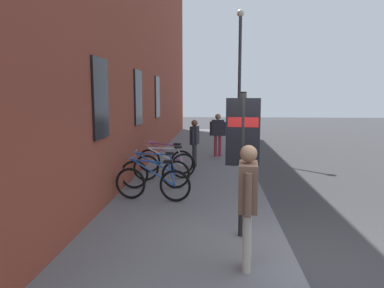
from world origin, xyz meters
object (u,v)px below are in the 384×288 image
at_px(bicycle_leaning_wall, 155,173).
at_px(pedestrian_crossing_street, 195,138).
at_px(transit_info_sign, 243,141).
at_px(bicycle_mid_rack, 153,183).
at_px(bicycle_end_of_row, 166,161).
at_px(bicycle_by_door, 165,166).
at_px(street_lamp, 240,71).
at_px(pedestrian_by_facade, 218,130).
at_px(pedestrian_near_bus, 248,195).

bearing_deg(bicycle_leaning_wall, pedestrian_crossing_street, -16.56).
height_order(transit_info_sign, pedestrian_crossing_street, transit_info_sign).
xyz_separation_m(bicycle_mid_rack, bicycle_leaning_wall, (1.03, 0.12, 0.00)).
height_order(bicycle_end_of_row, transit_info_sign, transit_info_sign).
height_order(bicycle_leaning_wall, transit_info_sign, transit_info_sign).
relative_size(bicycle_leaning_wall, bicycle_by_door, 1.04).
relative_size(bicycle_mid_rack, street_lamp, 0.32).
bearing_deg(bicycle_by_door, bicycle_mid_rack, -179.91).
bearing_deg(pedestrian_crossing_street, bicycle_by_door, 158.15).
distance_m(bicycle_leaning_wall, pedestrian_by_facade, 5.29).
height_order(bicycle_leaning_wall, pedestrian_near_bus, pedestrian_near_bus).
height_order(bicycle_mid_rack, street_lamp, street_lamp).
distance_m(bicycle_by_door, pedestrian_by_facade, 4.31).
bearing_deg(bicycle_mid_rack, pedestrian_crossing_street, -10.54).
height_order(bicycle_by_door, pedestrian_by_facade, pedestrian_by_facade).
distance_m(pedestrian_near_bus, street_lamp, 9.54).
relative_size(bicycle_by_door, pedestrian_crossing_street, 1.09).
height_order(bicycle_by_door, street_lamp, street_lamp).
xyz_separation_m(bicycle_leaning_wall, transit_info_sign, (-2.98, -1.95, 1.21)).
bearing_deg(pedestrian_near_bus, bicycle_by_door, 19.58).
distance_m(bicycle_end_of_row, pedestrian_near_bus, 6.30).
bearing_deg(bicycle_end_of_row, pedestrian_crossing_street, -40.14).
bearing_deg(pedestrian_by_facade, street_lamp, -82.08).
bearing_deg(bicycle_mid_rack, bicycle_end_of_row, 2.14).
relative_size(bicycle_mid_rack, bicycle_end_of_row, 1.01).
distance_m(bicycle_mid_rack, pedestrian_crossing_street, 3.91).
distance_m(bicycle_mid_rack, bicycle_by_door, 2.03).
xyz_separation_m(transit_info_sign, pedestrian_by_facade, (7.99, 0.36, -0.60)).
bearing_deg(transit_info_sign, street_lamp, -3.10).
bearing_deg(street_lamp, pedestrian_by_facade, 97.92).
relative_size(bicycle_leaning_wall, pedestrian_near_bus, 1.04).
xyz_separation_m(transit_info_sign, pedestrian_near_bus, (-1.17, 0.01, -0.56)).
distance_m(pedestrian_crossing_street, pedestrian_near_bus, 7.01).
bearing_deg(pedestrian_by_facade, bicycle_leaning_wall, 162.38).
bearing_deg(bicycle_leaning_wall, bicycle_by_door, -6.47).
bearing_deg(pedestrian_by_facade, bicycle_mid_rack, 166.29).
distance_m(bicycle_mid_rack, bicycle_leaning_wall, 1.04).
relative_size(transit_info_sign, street_lamp, 0.44).
distance_m(pedestrian_crossing_street, pedestrian_by_facade, 2.36).
xyz_separation_m(bicycle_mid_rack, bicycle_end_of_row, (2.84, 0.11, 0.00)).
bearing_deg(street_lamp, bicycle_mid_rack, 159.69).
bearing_deg(pedestrian_near_bus, bicycle_mid_rack, 30.38).
xyz_separation_m(pedestrian_crossing_street, pedestrian_by_facade, (2.23, -0.77, 0.05)).
distance_m(bicycle_leaning_wall, bicycle_end_of_row, 1.81).
distance_m(bicycle_leaning_wall, pedestrian_crossing_street, 2.94).
xyz_separation_m(transit_info_sign, street_lamp, (8.10, -0.44, 1.64)).
bearing_deg(pedestrian_crossing_street, street_lamp, -33.77).
height_order(bicycle_mid_rack, pedestrian_by_facade, pedestrian_by_facade).
xyz_separation_m(bicycle_leaning_wall, bicycle_end_of_row, (1.81, -0.01, 0.00)).
xyz_separation_m(bicycle_mid_rack, pedestrian_near_bus, (-3.12, -1.83, 0.65)).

